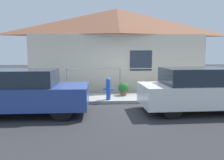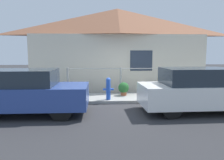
{
  "view_description": "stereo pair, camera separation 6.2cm",
  "coord_description": "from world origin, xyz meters",
  "px_view_note": "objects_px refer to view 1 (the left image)",
  "views": [
    {
      "loc": [
        -1.03,
        -8.19,
        1.94
      ],
      "look_at": [
        -0.48,
        0.3,
        0.9
      ],
      "focal_mm": 35.0,
      "sensor_mm": 36.0,
      "label": 1
    },
    {
      "loc": [
        -0.97,
        -8.19,
        1.94
      ],
      "look_at": [
        -0.48,
        0.3,
        0.9
      ],
      "focal_mm": 35.0,
      "sensor_mm": 36.0,
      "label": 2
    }
  ],
  "objects_px": {
    "car_left": "(26,92)",
    "fire_hydrant": "(108,88)",
    "car_right": "(200,90)",
    "potted_plant_by_fence": "(57,88)",
    "potted_plant_near_hydrant": "(123,88)"
  },
  "relations": [
    {
      "from": "car_left",
      "to": "potted_plant_near_hydrant",
      "type": "xyz_separation_m",
      "value": [
        3.38,
        2.37,
        -0.29
      ]
    },
    {
      "from": "car_right",
      "to": "fire_hydrant",
      "type": "distance_m",
      "value": 3.35
    },
    {
      "from": "car_right",
      "to": "potted_plant_near_hydrant",
      "type": "height_order",
      "value": "car_right"
    },
    {
      "from": "car_right",
      "to": "fire_hydrant",
      "type": "height_order",
      "value": "car_right"
    },
    {
      "from": "car_left",
      "to": "car_right",
      "type": "xyz_separation_m",
      "value": [
        5.65,
        -0.0,
        -0.0
      ]
    },
    {
      "from": "potted_plant_by_fence",
      "to": "fire_hydrant",
      "type": "bearing_deg",
      "value": -28.24
    },
    {
      "from": "fire_hydrant",
      "to": "potted_plant_by_fence",
      "type": "bearing_deg",
      "value": 151.76
    },
    {
      "from": "car_right",
      "to": "potted_plant_by_fence",
      "type": "bearing_deg",
      "value": 150.69
    },
    {
      "from": "car_right",
      "to": "potted_plant_by_fence",
      "type": "distance_m",
      "value": 5.88
    },
    {
      "from": "car_right",
      "to": "potted_plant_by_fence",
      "type": "height_order",
      "value": "car_right"
    },
    {
      "from": "car_left",
      "to": "fire_hydrant",
      "type": "bearing_deg",
      "value": 29.89
    },
    {
      "from": "car_left",
      "to": "potted_plant_by_fence",
      "type": "relative_size",
      "value": 7.56
    },
    {
      "from": "potted_plant_near_hydrant",
      "to": "potted_plant_by_fence",
      "type": "height_order",
      "value": "potted_plant_near_hydrant"
    },
    {
      "from": "car_right",
      "to": "fire_hydrant",
      "type": "xyz_separation_m",
      "value": [
        -2.96,
        1.55,
        -0.15
      ]
    },
    {
      "from": "potted_plant_near_hydrant",
      "to": "fire_hydrant",
      "type": "bearing_deg",
      "value": -130.3
    }
  ]
}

